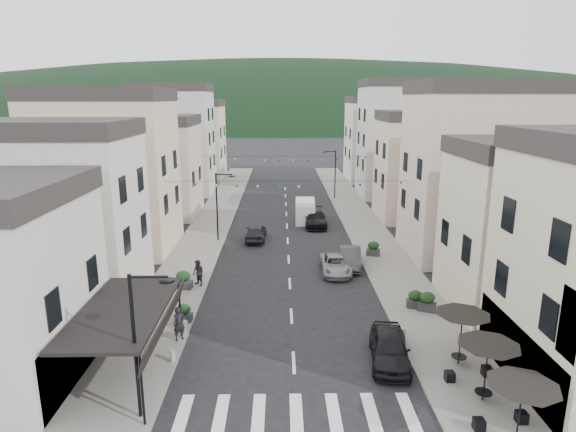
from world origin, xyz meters
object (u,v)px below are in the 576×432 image
object	(u,v)px
parked_car_c	(335,264)
delivery_van	(305,210)
parked_car_e	(256,232)
pedestrian_b	(198,273)
parked_car_d	(316,218)
pedestrian_a	(179,324)
parked_car_b	(350,258)
parked_car_a	(390,347)

from	to	relation	value
parked_car_c	delivery_van	world-z (taller)	delivery_van
parked_car_e	delivery_van	bearing A→B (deg)	-123.45
pedestrian_b	parked_car_c	bearing A→B (deg)	59.76
parked_car_d	pedestrian_b	distance (m)	17.97
pedestrian_a	delivery_van	bearing A→B (deg)	37.91
parked_car_b	parked_car_c	size ratio (longest dim) A/B	0.98
parked_car_b	pedestrian_b	distance (m)	11.26
pedestrian_b	parked_car_e	bearing A→B (deg)	117.38
parked_car_d	parked_car_e	size ratio (longest dim) A/B	1.20
parked_car_c	parked_car_e	distance (m)	10.23
parked_car_c	parked_car_d	size ratio (longest dim) A/B	0.86
pedestrian_a	pedestrian_b	world-z (taller)	pedestrian_a
parked_car_d	pedestrian_a	xyz separation A→B (m)	(-8.60, -22.97, 0.26)
parked_car_a	delivery_van	bearing A→B (deg)	103.10
parked_car_a	delivery_van	world-z (taller)	delivery_van
parked_car_d	pedestrian_b	xyz separation A→B (m)	(-8.85, -15.64, 0.25)
pedestrian_a	parked_car_b	bearing A→B (deg)	12.14
parked_car_c	delivery_van	distance (m)	15.03
parked_car_a	parked_car_b	xyz separation A→B (m)	(0.02, 13.25, -0.04)
parked_car_c	parked_car_d	bearing A→B (deg)	92.74
parked_car_d	pedestrian_a	world-z (taller)	pedestrian_a
parked_car_a	delivery_van	xyz separation A→B (m)	(-2.67, 27.02, 0.38)
parked_car_a	parked_car_e	distance (m)	21.55
parked_car_c	pedestrian_b	size ratio (longest dim) A/B	2.52
parked_car_d	delivery_van	distance (m)	2.19
parked_car_b	pedestrian_b	size ratio (longest dim) A/B	2.47
parked_car_b	pedestrian_b	xyz separation A→B (m)	(-10.59, -3.82, 0.28)
parked_car_a	parked_car_d	world-z (taller)	parked_car_a
parked_car_a	delivery_van	distance (m)	27.16
parked_car_d	pedestrian_a	size ratio (longest dim) A/B	2.91
parked_car_d	parked_car_e	world-z (taller)	parked_car_d
parked_car_b	parked_car_c	xyz separation A→B (m)	(-1.23, -1.19, -0.10)
delivery_van	parked_car_d	bearing A→B (deg)	-62.42
parked_car_d	parked_car_c	bearing A→B (deg)	-86.56
parked_car_c	parked_car_e	xyz separation A→B (m)	(-6.11, 8.20, 0.11)
parked_car_a	parked_car_c	bearing A→B (deg)	103.22
delivery_van	pedestrian_a	world-z (taller)	delivery_van
pedestrian_a	pedestrian_b	xyz separation A→B (m)	(-0.25, 7.33, -0.01)
parked_car_d	parked_car_b	bearing A→B (deg)	-80.43
parked_car_e	pedestrian_b	bearing A→B (deg)	74.49
parked_car_e	parked_car_d	bearing A→B (deg)	-138.18
parked_car_b	parked_car_d	world-z (taller)	parked_car_d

